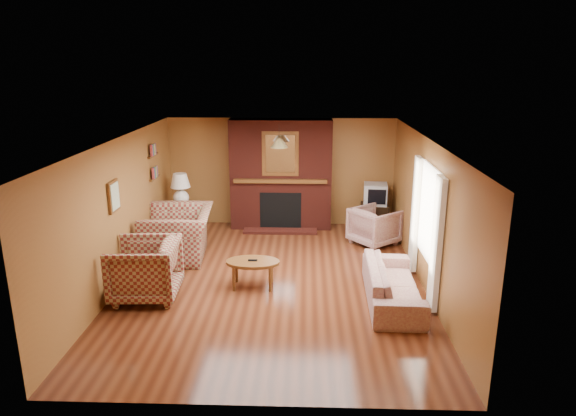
{
  "coord_description": "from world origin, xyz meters",
  "views": [
    {
      "loc": [
        0.54,
        -7.98,
        3.6
      ],
      "look_at": [
        0.24,
        0.6,
        1.13
      ],
      "focal_mm": 32.0,
      "sensor_mm": 36.0,
      "label": 1
    }
  ],
  "objects_px": {
    "floral_armchair": "(374,226)",
    "tv_stand": "(374,217)",
    "side_table": "(182,219)",
    "crt_tv": "(375,194)",
    "fireplace": "(281,175)",
    "plaid_loveseat": "(178,234)",
    "plaid_armchair": "(145,270)",
    "coffee_table": "(253,264)",
    "floral_sofa": "(393,284)",
    "table_lamp": "(180,188)"
  },
  "relations": [
    {
      "from": "plaid_loveseat",
      "to": "floral_armchair",
      "type": "height_order",
      "value": "plaid_loveseat"
    },
    {
      "from": "plaid_armchair",
      "to": "floral_armchair",
      "type": "bearing_deg",
      "value": 120.49
    },
    {
      "from": "fireplace",
      "to": "plaid_armchair",
      "type": "bearing_deg",
      "value": -118.15
    },
    {
      "from": "plaid_loveseat",
      "to": "floral_armchair",
      "type": "xyz_separation_m",
      "value": [
        3.79,
        0.85,
        -0.08
      ]
    },
    {
      "from": "plaid_loveseat",
      "to": "table_lamp",
      "type": "bearing_deg",
      "value": -174.83
    },
    {
      "from": "floral_sofa",
      "to": "side_table",
      "type": "distance_m",
      "value": 5.06
    },
    {
      "from": "table_lamp",
      "to": "crt_tv",
      "type": "xyz_separation_m",
      "value": [
        4.15,
        0.34,
        -0.19
      ]
    },
    {
      "from": "floral_armchair",
      "to": "tv_stand",
      "type": "relative_size",
      "value": 1.38
    },
    {
      "from": "fireplace",
      "to": "floral_armchair",
      "type": "xyz_separation_m",
      "value": [
        1.94,
        -1.05,
        -0.8
      ]
    },
    {
      "from": "coffee_table",
      "to": "fireplace",
      "type": "bearing_deg",
      "value": 84.48
    },
    {
      "from": "floral_armchair",
      "to": "side_table",
      "type": "height_order",
      "value": "floral_armchair"
    },
    {
      "from": "side_table",
      "to": "plaid_armchair",
      "type": "bearing_deg",
      "value": -87.24
    },
    {
      "from": "floral_armchair",
      "to": "crt_tv",
      "type": "height_order",
      "value": "crt_tv"
    },
    {
      "from": "side_table",
      "to": "table_lamp",
      "type": "distance_m",
      "value": 0.7
    },
    {
      "from": "fireplace",
      "to": "table_lamp",
      "type": "distance_m",
      "value": 2.17
    },
    {
      "from": "coffee_table",
      "to": "table_lamp",
      "type": "relative_size",
      "value": 1.27
    },
    {
      "from": "crt_tv",
      "to": "table_lamp",
      "type": "bearing_deg",
      "value": -175.26
    },
    {
      "from": "plaid_loveseat",
      "to": "table_lamp",
      "type": "distance_m",
      "value": 1.5
    },
    {
      "from": "fireplace",
      "to": "crt_tv",
      "type": "distance_m",
      "value": 2.09
    },
    {
      "from": "plaid_armchair",
      "to": "tv_stand",
      "type": "bearing_deg",
      "value": 127.71
    },
    {
      "from": "floral_armchair",
      "to": "crt_tv",
      "type": "distance_m",
      "value": 0.98
    },
    {
      "from": "coffee_table",
      "to": "side_table",
      "type": "bearing_deg",
      "value": 123.96
    },
    {
      "from": "tv_stand",
      "to": "coffee_table",
      "type": "bearing_deg",
      "value": -129.73
    },
    {
      "from": "fireplace",
      "to": "side_table",
      "type": "relative_size",
      "value": 3.8
    },
    {
      "from": "coffee_table",
      "to": "table_lamp",
      "type": "bearing_deg",
      "value": 123.96
    },
    {
      "from": "plaid_armchair",
      "to": "tv_stand",
      "type": "relative_size",
      "value": 1.7
    },
    {
      "from": "table_lamp",
      "to": "plaid_armchair",
      "type": "bearing_deg",
      "value": -87.24
    },
    {
      "from": "floral_sofa",
      "to": "tv_stand",
      "type": "distance_m",
      "value": 3.45
    },
    {
      "from": "tv_stand",
      "to": "table_lamp",
      "type": "bearing_deg",
      "value": -176.82
    },
    {
      "from": "fireplace",
      "to": "plaid_loveseat",
      "type": "bearing_deg",
      "value": -134.22
    },
    {
      "from": "table_lamp",
      "to": "coffee_table",
      "type": "bearing_deg",
      "value": -56.04
    },
    {
      "from": "fireplace",
      "to": "coffee_table",
      "type": "distance_m",
      "value": 3.3
    },
    {
      "from": "plaid_armchair",
      "to": "floral_armchair",
      "type": "distance_m",
      "value": 4.68
    },
    {
      "from": "coffee_table",
      "to": "crt_tv",
      "type": "relative_size",
      "value": 1.65
    },
    {
      "from": "plaid_loveseat",
      "to": "plaid_armchair",
      "type": "bearing_deg",
      "value": -8.48
    },
    {
      "from": "plaid_armchair",
      "to": "floral_armchair",
      "type": "xyz_separation_m",
      "value": [
        3.89,
        2.59,
        -0.09
      ]
    },
    {
      "from": "plaid_armchair",
      "to": "tv_stand",
      "type": "height_order",
      "value": "plaid_armchair"
    },
    {
      "from": "plaid_loveseat",
      "to": "plaid_armchair",
      "type": "relative_size",
      "value": 1.39
    },
    {
      "from": "coffee_table",
      "to": "table_lamp",
      "type": "height_order",
      "value": "table_lamp"
    },
    {
      "from": "floral_sofa",
      "to": "table_lamp",
      "type": "height_order",
      "value": "table_lamp"
    },
    {
      "from": "floral_armchair",
      "to": "tv_stand",
      "type": "height_order",
      "value": "floral_armchair"
    },
    {
      "from": "tv_stand",
      "to": "fireplace",
      "type": "bearing_deg",
      "value": 173.21
    },
    {
      "from": "floral_armchair",
      "to": "crt_tv",
      "type": "bearing_deg",
      "value": -45.7
    },
    {
      "from": "floral_armchair",
      "to": "plaid_armchair",
      "type": "bearing_deg",
      "value": 85.05
    },
    {
      "from": "plaid_armchair",
      "to": "table_lamp",
      "type": "height_order",
      "value": "table_lamp"
    },
    {
      "from": "plaid_armchair",
      "to": "table_lamp",
      "type": "distance_m",
      "value": 3.16
    },
    {
      "from": "plaid_armchair",
      "to": "crt_tv",
      "type": "height_order",
      "value": "crt_tv"
    },
    {
      "from": "floral_sofa",
      "to": "coffee_table",
      "type": "bearing_deg",
      "value": 80.45
    },
    {
      "from": "fireplace",
      "to": "side_table",
      "type": "distance_m",
      "value": 2.33
    },
    {
      "from": "fireplace",
      "to": "floral_sofa",
      "type": "xyz_separation_m",
      "value": [
        1.9,
        -3.64,
        -0.89
      ]
    }
  ]
}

